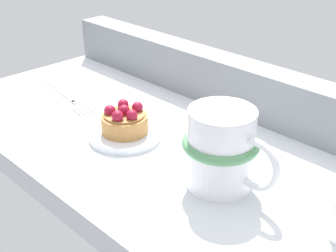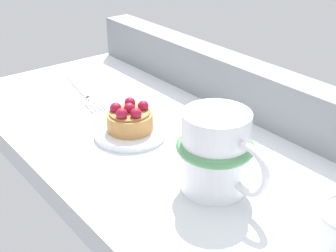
{
  "view_description": "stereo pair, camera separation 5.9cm",
  "coord_description": "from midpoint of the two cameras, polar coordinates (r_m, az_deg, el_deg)",
  "views": [
    {
      "loc": [
        39.06,
        -39.86,
        31.69
      ],
      "look_at": [
        1.83,
        -3.26,
        4.83
      ],
      "focal_mm": 50.09,
      "sensor_mm": 36.0,
      "label": 1
    },
    {
      "loc": [
        42.93,
        -35.45,
        31.69
      ],
      "look_at": [
        1.83,
        -3.26,
        4.83
      ],
      "focal_mm": 50.09,
      "sensor_mm": 36.0,
      "label": 2
    }
  ],
  "objects": [
    {
      "name": "ground_plane",
      "position": [
        0.65,
        -1.67,
        -3.77
      ],
      "size": [
        80.15,
        36.13,
        3.47
      ],
      "primitive_type": "cube",
      "color": "silver"
    },
    {
      "name": "window_rail_back",
      "position": [
        0.73,
        7.28,
        4.51
      ],
      "size": [
        78.55,
        5.09,
        7.77
      ],
      "primitive_type": "cube",
      "color": "gray",
      "rests_on": "ground_plane"
    },
    {
      "name": "dessert_plate",
      "position": [
        0.66,
        -7.76,
        -1.13
      ],
      "size": [
        10.13,
        10.13,
        1.02
      ],
      "color": "silver",
      "rests_on": "ground_plane"
    },
    {
      "name": "raspberry_tart",
      "position": [
        0.65,
        -7.89,
        0.58
      ],
      "size": [
        6.49,
        6.49,
        4.08
      ],
      "color": "#B77F42",
      "rests_on": "dessert_plate"
    },
    {
      "name": "coffee_mug",
      "position": [
        0.53,
        3.5,
        -2.86
      ],
      "size": [
        12.47,
        8.97,
        9.74
      ],
      "color": "white",
      "rests_on": "ground_plane"
    },
    {
      "name": "dessert_fork",
      "position": [
        0.81,
        -14.32,
        3.6
      ],
      "size": [
        17.31,
        4.68,
        0.6
      ],
      "color": "silver",
      "rests_on": "ground_plane"
    }
  ]
}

